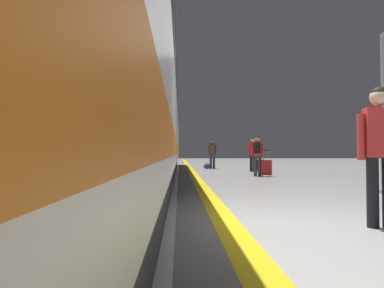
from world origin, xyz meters
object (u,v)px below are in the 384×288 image
suitcase_near (260,165)px  passenger_mid (257,152)px  suitcase_mid (267,167)px  passenger_near (253,151)px  traveller_foreground (380,145)px  high_speed_train (138,110)px  duffel_bag_far (207,166)px  passenger_far (212,151)px

suitcase_near → passenger_mid: bearing=-104.1°
suitcase_mid → passenger_near: bearing=86.2°
passenger_near → suitcase_near: 0.77m
traveller_foreground → high_speed_train: bearing=113.9°
suitcase_near → suitcase_mid: 3.76m
traveller_foreground → suitcase_near: size_ratio=1.76×
suitcase_near → duffel_bag_far: 4.05m
suitcase_near → traveller_foreground: bearing=-96.5°
suitcase_near → passenger_far: bearing=120.5°
suitcase_near → suitcase_mid: (-0.57, -3.72, 0.03)m
suitcase_mid → passenger_far: (-1.46, 7.17, 0.69)m
passenger_near → passenger_far: (-1.72, 3.33, 0.03)m
high_speed_train → passenger_near: bearing=40.8°
passenger_near → suitcase_near: (0.31, -0.12, -0.69)m
suitcase_mid → high_speed_train: bearing=-172.8°
passenger_mid → suitcase_mid: size_ratio=1.54×
high_speed_train → duffel_bag_far: 8.59m
passenger_mid → duffel_bag_far: bearing=101.9°
high_speed_train → suitcase_near: 7.32m
high_speed_train → traveller_foreground: 9.86m
suitcase_mid → duffel_bag_far: suitcase_mid is taller
high_speed_train → duffel_bag_far: bearing=67.7°
suitcase_mid → duffel_bag_far: (-1.78, 7.02, -0.20)m
suitcase_near → passenger_far: 4.07m
suitcase_mid → duffel_bag_far: bearing=104.2°
high_speed_train → traveller_foreground: (3.96, -8.91, -1.51)m
passenger_mid → passenger_far: bearing=99.2°
suitcase_mid → duffel_bag_far: size_ratio=2.35×
passenger_near → duffel_bag_far: (-2.04, 3.18, -0.86)m
high_speed_train → passenger_near: size_ratio=18.97×
suitcase_mid → passenger_far: passenger_far is taller
passenger_mid → suitcase_mid: passenger_mid is taller
passenger_near → suitcase_near: passenger_near is taller
passenger_near → suitcase_mid: size_ratio=1.65×
traveller_foreground → passenger_near: size_ratio=1.01×
suitcase_near → passenger_mid: 3.73m
passenger_near → suitcase_near: size_ratio=1.74×
passenger_near → passenger_far: size_ratio=0.97×
traveller_foreground → duffel_bag_far: size_ratio=3.90×
passenger_far → duffel_bag_far: 0.96m
traveller_foreground → passenger_far: 16.71m
traveller_foreground → suitcase_near: (1.52, 13.25, -0.67)m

